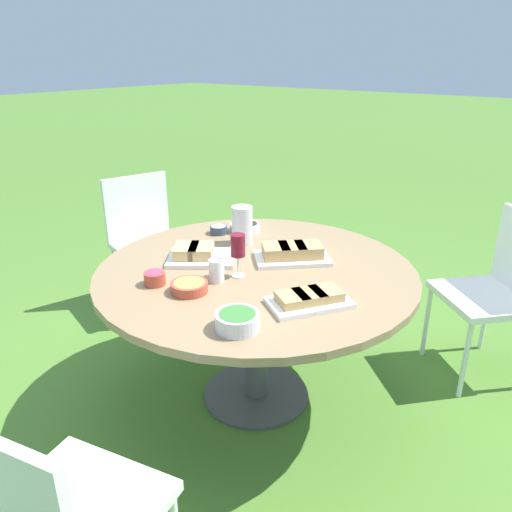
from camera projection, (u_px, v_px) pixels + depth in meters
The scene contains 15 objects.
ground_plane at pixel (256, 395), 2.57m from camera, with size 40.00×40.00×0.00m, color #4C7A2D.
dining_table at pixel (256, 285), 2.33m from camera, with size 1.47×1.47×0.71m.
chair_near_left at pixel (500, 284), 2.58m from camera, with size 0.61×0.61×0.89m.
chair_near_right at pixel (146, 233), 3.30m from camera, with size 0.54×0.53×0.89m.
water_pitcher at pixel (242, 225), 2.55m from camera, with size 0.12×0.11×0.20m.
wine_glass at pixel (238, 247), 2.16m from camera, with size 0.06×0.06×0.20m.
platter_bread_main at pixel (292, 253), 2.37m from camera, with size 0.39×0.40×0.08m.
platter_charcuterie at pixel (197, 254), 2.37m from camera, with size 0.37×0.39×0.07m.
platter_sandwich_side at pixel (309, 299), 1.95m from camera, with size 0.37×0.33×0.06m.
bowl_fries at pixel (189, 286), 2.06m from camera, with size 0.15×0.15×0.04m.
bowl_salad at pixel (237, 320), 1.78m from camera, with size 0.16×0.16×0.06m.
bowl_olives at pixel (245, 227), 2.76m from camera, with size 0.17×0.17×0.05m.
bowl_dip_red at pixel (155, 278), 2.12m from camera, with size 0.09×0.09×0.06m.
bowl_dip_cream at pixel (219, 229), 2.72m from camera, with size 0.09×0.09×0.04m.
cup_water_near at pixel (216, 271), 2.15m from camera, with size 0.07×0.07×0.10m.
Camera 1 is at (1.67, 1.28, 1.64)m, focal length 35.00 mm.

